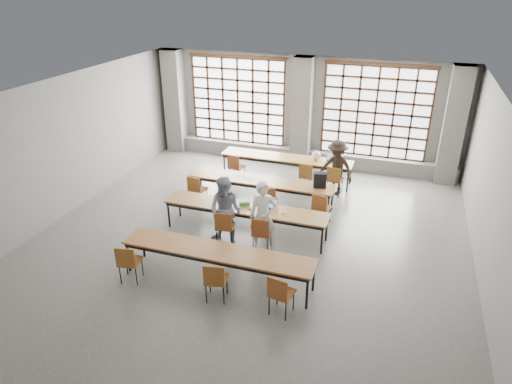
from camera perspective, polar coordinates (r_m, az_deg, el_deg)
floor at (r=10.84m, az=-1.04°, el=-6.31°), size 11.00×11.00×0.00m
ceiling at (r=9.48m, az=-1.21°, el=11.98°), size 11.00×11.00×0.00m
wall_back at (r=15.04m, az=6.02°, el=10.08°), size 10.00×0.00×10.00m
wall_front at (r=5.96m, az=-20.11°, el=-18.17°), size 10.00×0.00×10.00m
wall_left at (r=12.52m, az=-23.31°, el=4.91°), size 0.00×11.00×11.00m
wall_right at (r=9.72m, az=27.89°, el=-1.75°), size 0.00×11.00×11.00m
column_left at (r=16.33m, az=-10.07°, el=11.07°), size 0.60×0.55×3.50m
column_mid at (r=14.78m, az=5.77°, el=9.81°), size 0.60×0.55×3.50m
column_right at (r=14.51m, az=23.47°, el=7.53°), size 0.60×0.55×3.50m
window_left at (r=15.55m, az=-2.27°, el=11.29°), size 3.32×0.12×3.00m
window_right at (r=14.62m, az=14.71°, el=9.56°), size 3.32×0.12×3.00m
sill_ledge at (r=15.32m, az=5.60°, el=4.48°), size 9.80×0.35×0.50m
desk_row_a at (r=13.88m, az=3.80°, el=4.11°), size 4.00×0.70×0.73m
desk_row_b at (r=12.29m, az=0.54°, el=1.25°), size 4.00×0.70×0.73m
desk_row_c at (r=10.87m, az=-1.34°, el=-2.19°), size 4.00×0.70×0.73m
desk_row_d at (r=9.27m, az=-4.85°, el=-7.61°), size 4.00×0.70×0.73m
chair_back_left at (r=13.78m, az=-2.59°, el=3.40°), size 0.49×0.49×0.88m
chair_back_mid at (r=13.20m, az=6.38°, el=2.24°), size 0.48×0.48×0.88m
chair_back_right at (r=13.08m, az=9.80°, el=1.78°), size 0.48×0.48×0.88m
chair_mid_left at (r=12.38m, az=-7.47°, el=0.54°), size 0.47×0.47×0.88m
chair_mid_centre at (r=11.69m, az=1.53°, el=-0.79°), size 0.50×0.50×0.88m
chair_mid_right at (r=11.42m, az=8.10°, el=-1.75°), size 0.49×0.50×0.88m
chair_front_left at (r=10.51m, az=-3.97°, el=-4.08°), size 0.49×0.49×0.88m
chair_front_right at (r=10.24m, az=0.67°, el=-4.88°), size 0.45×0.46×0.88m
chair_near_left at (r=9.61m, az=-15.70°, el=-8.19°), size 0.49×0.50×0.88m
chair_near_mid at (r=8.80m, az=-5.12°, el=-10.67°), size 0.50×0.50×0.88m
chair_near_right at (r=8.45m, az=3.01°, el=-12.32°), size 0.49×0.49×0.88m
student_male at (r=10.20m, az=0.87°, el=-3.08°), size 0.69×0.54×1.67m
student_female at (r=10.48m, az=-3.82°, el=-2.37°), size 0.86×0.70×1.65m
student_back at (r=13.09m, az=10.03°, el=3.05°), size 1.18×0.95×1.60m
laptop_front at (r=10.74m, az=1.68°, el=-1.78°), size 0.42×0.38×0.26m
laptop_back at (r=13.69m, az=9.44°, el=4.06°), size 0.38×0.33×0.26m
mouse at (r=10.56m, az=3.48°, el=-2.59°), size 0.11×0.09×0.04m
green_box at (r=10.90m, az=-1.45°, el=-1.45°), size 0.27×0.18×0.09m
phone at (r=10.70m, az=-0.62°, el=-2.22°), size 0.14×0.11×0.01m
paper_sheet_a at (r=12.49m, az=-2.00°, el=1.98°), size 0.32×0.24×0.00m
paper_sheet_b at (r=12.31m, az=-0.86°, el=1.62°), size 0.33×0.26×0.00m
paper_sheet_c at (r=12.24m, az=0.99°, el=1.47°), size 0.32×0.25×0.00m
backpack at (r=11.88m, az=7.98°, el=1.49°), size 0.36×0.28×0.40m
plastic_bag at (r=13.67m, az=7.54°, el=4.54°), size 0.29×0.25×0.29m
red_pouch at (r=9.69m, az=-15.50°, el=-8.12°), size 0.22×0.15×0.06m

